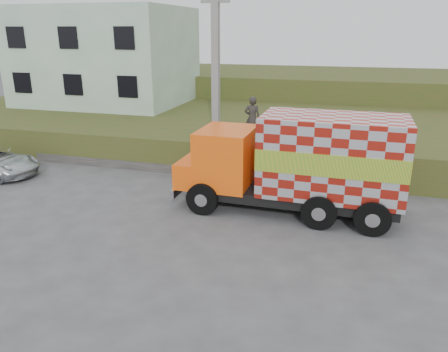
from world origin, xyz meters
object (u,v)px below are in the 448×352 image
(cow, at_px, (209,188))
(pedestrian, at_px, (252,118))
(cargo_truck, at_px, (300,163))
(utility_pole, at_px, (216,81))

(cow, height_order, pedestrian, pedestrian)
(cargo_truck, bearing_deg, utility_pole, 141.28)
(utility_pole, distance_m, cow, 5.05)
(pedestrian, bearing_deg, cow, 78.52)
(utility_pole, xyz_separation_m, pedestrian, (1.49, 0.56, -1.62))
(cow, bearing_deg, pedestrian, 100.64)
(cargo_truck, height_order, cow, cargo_truck)
(cow, relative_size, pedestrian, 0.78)
(utility_pole, height_order, cargo_truck, utility_pole)
(cargo_truck, bearing_deg, pedestrian, 124.21)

